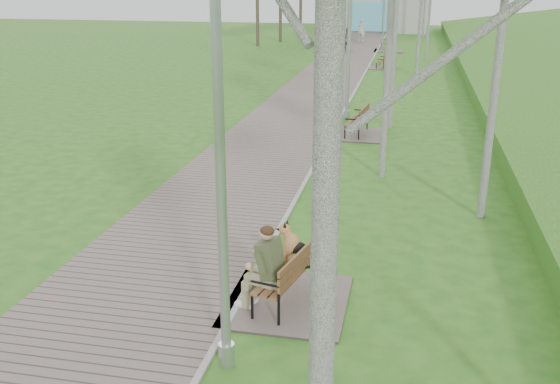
{
  "coord_description": "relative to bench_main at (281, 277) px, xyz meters",
  "views": [
    {
      "loc": [
        2.5,
        -10.51,
        5.05
      ],
      "look_at": [
        0.21,
        0.38,
        1.18
      ],
      "focal_mm": 40.0,
      "sensor_mm": 36.0,
      "label": 1
    }
  ],
  "objects": [
    {
      "name": "bench_far",
      "position": [
        0.09,
        36.42,
        -0.24
      ],
      "size": [
        2.01,
        2.23,
        1.23
      ],
      "color": "#70615B",
      "rests_on": "ground"
    },
    {
      "name": "pedestrian_near",
      "position": [
        -2.36,
        42.62,
        0.42
      ],
      "size": [
        0.76,
        0.62,
        1.79
      ],
      "primitive_type": "imported",
      "rotation": [
        0.0,
        0.0,
        2.8
      ],
      "color": "silver",
      "rests_on": "ground"
    },
    {
      "name": "lamp_post_third",
      "position": [
        -0.34,
        36.27,
        1.61
      ],
      "size": [
        0.17,
        0.17,
        4.46
      ],
      "color": "#A3A6AC",
      "rests_on": "ground"
    },
    {
      "name": "pedestrian_far",
      "position": [
        -2.75,
        35.88,
        0.33
      ],
      "size": [
        0.96,
        0.87,
        1.61
      ],
      "primitive_type": "imported",
      "rotation": [
        0.0,
        0.0,
        2.73
      ],
      "color": "gray",
      "rests_on": "ground"
    },
    {
      "name": "bench_main",
      "position": [
        0.0,
        0.0,
        0.0
      ],
      "size": [
        1.92,
        2.14,
        1.68
      ],
      "color": "#70615B",
      "rests_on": "ground"
    },
    {
      "name": "lamp_post_near",
      "position": [
        -0.38,
        -1.81,
        2.18
      ],
      "size": [
        0.22,
        0.22,
        5.67
      ],
      "color": "#A3A6AC",
      "rests_on": "ground"
    },
    {
      "name": "kerb",
      "position": [
        -0.66,
        23.21,
        -0.45
      ],
      "size": [
        0.1,
        67.0,
        0.05
      ],
      "primitive_type": "cube",
      "color": "#999993",
      "rests_on": "ground"
    },
    {
      "name": "walkway",
      "position": [
        -2.41,
        23.21,
        -0.45
      ],
      "size": [
        3.5,
        67.0,
        0.04
      ],
      "primitive_type": "cube",
      "color": "#70615B",
      "rests_on": "ground"
    },
    {
      "name": "bench_third",
      "position": [
        0.1,
        27.76,
        -0.29
      ],
      "size": [
        1.63,
        1.81,
        1.0
      ],
      "color": "#70615B",
      "rests_on": "ground"
    },
    {
      "name": "lamp_post_far",
      "position": [
        -0.42,
        48.79,
        2.03
      ],
      "size": [
        0.21,
        0.21,
        5.35
      ],
      "color": "#A3A6AC",
      "rests_on": "ground"
    },
    {
      "name": "lamp_post_second",
      "position": [
        -0.43,
        13.9,
        2.18
      ],
      "size": [
        0.22,
        0.22,
        5.67
      ],
      "color": "#A3A6AC",
      "rests_on": "ground"
    },
    {
      "name": "ground",
      "position": [
        -0.66,
        1.71,
        -0.47
      ],
      "size": [
        120.0,
        120.0,
        0.0
      ],
      "primitive_type": "plane",
      "color": "#285C1B",
      "rests_on": "ground"
    },
    {
      "name": "bench_second",
      "position": [
        0.15,
        11.59,
        -0.25
      ],
      "size": [
        1.94,
        2.16,
        1.19
      ],
      "color": "#70615B",
      "rests_on": "ground"
    },
    {
      "name": "building_north",
      "position": [
        -2.16,
        52.68,
        1.52
      ],
      "size": [
        10.0,
        5.2,
        4.0
      ],
      "color": "#9E9E99",
      "rests_on": "ground"
    }
  ]
}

